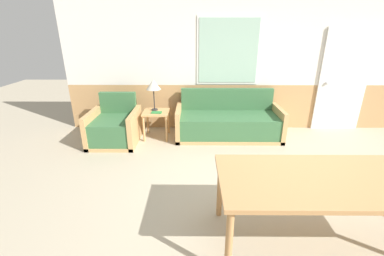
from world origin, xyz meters
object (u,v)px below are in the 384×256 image
(couch, at_px, (228,123))
(table_lamp, at_px, (153,85))
(side_table, at_px, (156,116))
(armchair, at_px, (115,128))
(dining_table, at_px, (329,184))

(couch, relative_size, table_lamp, 3.39)
(side_table, relative_size, table_lamp, 0.89)
(side_table, height_order, table_lamp, table_lamp)
(armchair, xyz_separation_m, table_lamp, (0.70, 0.31, 0.72))
(couch, distance_m, side_table, 1.37)
(couch, height_order, dining_table, couch)
(armchair, distance_m, table_lamp, 1.05)
(couch, relative_size, armchair, 2.23)
(couch, height_order, side_table, couch)
(table_lamp, bearing_deg, side_table, -66.76)
(armchair, height_order, table_lamp, table_lamp)
(couch, xyz_separation_m, side_table, (-1.36, -0.05, 0.15))
(table_lamp, height_order, dining_table, table_lamp)
(couch, bearing_deg, side_table, -177.91)
(armchair, relative_size, side_table, 1.71)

